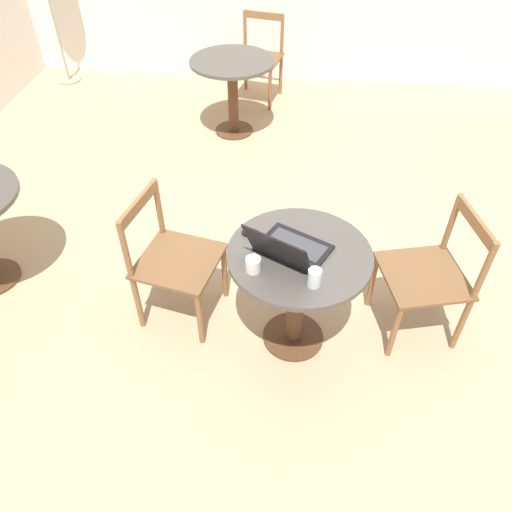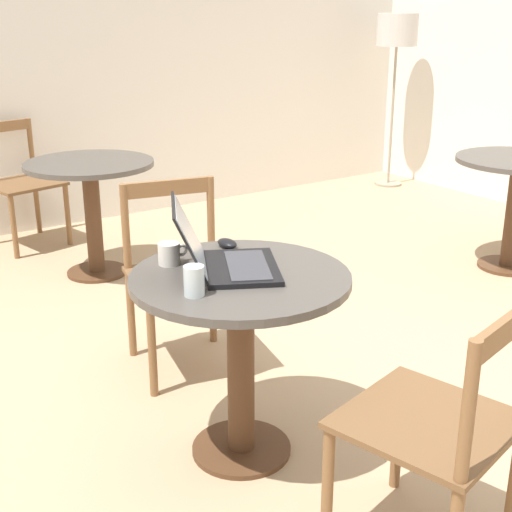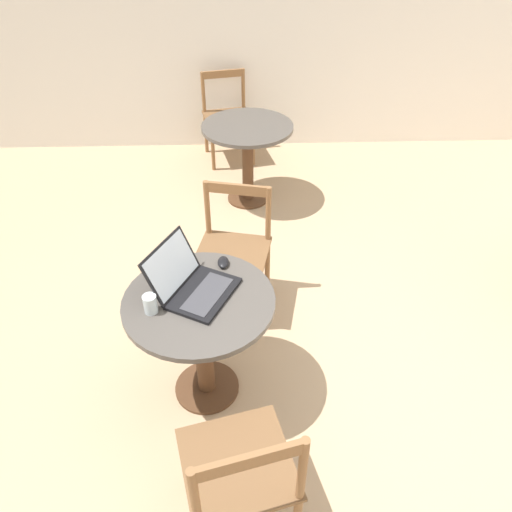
{
  "view_description": "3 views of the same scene",
  "coord_description": "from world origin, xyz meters",
  "px_view_note": "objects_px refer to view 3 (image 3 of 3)",
  "views": [
    {
      "loc": [
        -2.55,
        -0.01,
        2.47
      ],
      "look_at": [
        -0.52,
        0.21,
        0.56
      ],
      "focal_mm": 35.0,
      "sensor_mm": 36.0,
      "label": 1
    },
    {
      "loc": [
        -1.87,
        -1.96,
        1.58
      ],
      "look_at": [
        -0.42,
        0.17,
        0.68
      ],
      "focal_mm": 50.0,
      "sensor_mm": 36.0,
      "label": 2
    },
    {
      "loc": [
        -0.4,
        -1.86,
        2.42
      ],
      "look_at": [
        -0.32,
        0.42,
        0.62
      ],
      "focal_mm": 35.0,
      "sensor_mm": 36.0,
      "label": 3
    }
  ],
  "objects_px": {
    "chair_far_back": "(227,116)",
    "laptop": "(193,285)",
    "cafe_table_far": "(248,144)",
    "mouse": "(223,262)",
    "cafe_table_near": "(201,323)",
    "mug": "(172,265)",
    "chair_near_back": "(233,251)",
    "chair_near_front": "(240,473)",
    "drinking_glass": "(150,304)"
  },
  "relations": [
    {
      "from": "chair_far_back",
      "to": "laptop",
      "type": "xyz_separation_m",
      "value": [
        -0.13,
        -2.89,
        0.33
      ]
    },
    {
      "from": "cafe_table_far",
      "to": "mouse",
      "type": "height_order",
      "value": "mouse"
    },
    {
      "from": "cafe_table_near",
      "to": "mug",
      "type": "relative_size",
      "value": 6.78
    },
    {
      "from": "chair_near_back",
      "to": "chair_near_front",
      "type": "xyz_separation_m",
      "value": [
        0.03,
        -1.51,
        0.0
      ]
    },
    {
      "from": "cafe_table_far",
      "to": "chair_near_back",
      "type": "bearing_deg",
      "value": -95.25
    },
    {
      "from": "mouse",
      "to": "mug",
      "type": "bearing_deg",
      "value": -170.68
    },
    {
      "from": "cafe_table_near",
      "to": "drinking_glass",
      "type": "xyz_separation_m",
      "value": [
        -0.22,
        -0.08,
        0.22
      ]
    },
    {
      "from": "chair_near_front",
      "to": "drinking_glass",
      "type": "distance_m",
      "value": 0.86
    },
    {
      "from": "chair_near_front",
      "to": "laptop",
      "type": "xyz_separation_m",
      "value": [
        -0.22,
        0.82,
        0.33
      ]
    },
    {
      "from": "chair_near_back",
      "to": "chair_far_back",
      "type": "distance_m",
      "value": 2.2
    },
    {
      "from": "cafe_table_far",
      "to": "chair_near_front",
      "type": "bearing_deg",
      "value": -91.88
    },
    {
      "from": "chair_near_back",
      "to": "chair_far_back",
      "type": "height_order",
      "value": "same"
    },
    {
      "from": "chair_near_front",
      "to": "mug",
      "type": "height_order",
      "value": "chair_near_front"
    },
    {
      "from": "laptop",
      "to": "mug",
      "type": "relative_size",
      "value": 4.27
    },
    {
      "from": "cafe_table_near",
      "to": "mug",
      "type": "height_order",
      "value": "mug"
    },
    {
      "from": "mouse",
      "to": "cafe_table_far",
      "type": "bearing_deg",
      "value": 84.71
    },
    {
      "from": "cafe_table_far",
      "to": "laptop",
      "type": "height_order",
      "value": "laptop"
    },
    {
      "from": "chair_near_front",
      "to": "mug",
      "type": "distance_m",
      "value": 1.09
    },
    {
      "from": "cafe_table_near",
      "to": "laptop",
      "type": "relative_size",
      "value": 1.59
    },
    {
      "from": "cafe_table_far",
      "to": "chair_far_back",
      "type": "xyz_separation_m",
      "value": [
        -0.18,
        0.85,
        -0.11
      ]
    },
    {
      "from": "cafe_table_far",
      "to": "chair_far_back",
      "type": "relative_size",
      "value": 0.92
    },
    {
      "from": "mouse",
      "to": "cafe_table_near",
      "type": "bearing_deg",
      "value": -113.5
    },
    {
      "from": "cafe_table_near",
      "to": "chair_near_front",
      "type": "bearing_deg",
      "value": -75.77
    },
    {
      "from": "chair_near_front",
      "to": "drinking_glass",
      "type": "bearing_deg",
      "value": 121.34
    },
    {
      "from": "laptop",
      "to": "cafe_table_far",
      "type": "bearing_deg",
      "value": 81.27
    },
    {
      "from": "cafe_table_far",
      "to": "chair_near_back",
      "type": "distance_m",
      "value": 1.35
    },
    {
      "from": "laptop",
      "to": "mouse",
      "type": "xyz_separation_m",
      "value": [
        0.14,
        0.22,
        -0.03
      ]
    },
    {
      "from": "cafe_table_near",
      "to": "chair_near_front",
      "type": "distance_m",
      "value": 0.79
    },
    {
      "from": "laptop",
      "to": "mug",
      "type": "xyz_separation_m",
      "value": [
        -0.12,
        0.17,
        -0.01
      ]
    },
    {
      "from": "chair_near_front",
      "to": "drinking_glass",
      "type": "xyz_separation_m",
      "value": [
        -0.42,
        0.68,
        0.33
      ]
    },
    {
      "from": "cafe_table_near",
      "to": "mouse",
      "type": "bearing_deg",
      "value": 66.5
    },
    {
      "from": "chair_far_back",
      "to": "mug",
      "type": "xyz_separation_m",
      "value": [
        -0.25,
        -2.72,
        0.31
      ]
    },
    {
      "from": "chair_near_back",
      "to": "mug",
      "type": "height_order",
      "value": "chair_near_back"
    },
    {
      "from": "cafe_table_far",
      "to": "mug",
      "type": "xyz_separation_m",
      "value": [
        -0.44,
        -1.87,
        0.21
      ]
    },
    {
      "from": "chair_near_back",
      "to": "cafe_table_far",
      "type": "bearing_deg",
      "value": 84.75
    },
    {
      "from": "chair_near_front",
      "to": "drinking_glass",
      "type": "height_order",
      "value": "chair_near_front"
    },
    {
      "from": "chair_near_back",
      "to": "drinking_glass",
      "type": "bearing_deg",
      "value": -115.09
    },
    {
      "from": "chair_far_back",
      "to": "drinking_glass",
      "type": "bearing_deg",
      "value": -96.15
    },
    {
      "from": "cafe_table_far",
      "to": "mug",
      "type": "distance_m",
      "value": 1.93
    },
    {
      "from": "laptop",
      "to": "cafe_table_near",
      "type": "bearing_deg",
      "value": -64.29
    },
    {
      "from": "chair_near_front",
      "to": "chair_far_back",
      "type": "xyz_separation_m",
      "value": [
        -0.09,
        3.71,
        0.0
      ]
    },
    {
      "from": "drinking_glass",
      "to": "chair_far_back",
      "type": "bearing_deg",
      "value": 83.85
    },
    {
      "from": "cafe_table_near",
      "to": "chair_far_back",
      "type": "bearing_deg",
      "value": 88.01
    },
    {
      "from": "cafe_table_far",
      "to": "mouse",
      "type": "xyz_separation_m",
      "value": [
        -0.17,
        -1.82,
        0.18
      ]
    },
    {
      "from": "cafe_table_far",
      "to": "drinking_glass",
      "type": "bearing_deg",
      "value": -103.23
    },
    {
      "from": "chair_near_front",
      "to": "mouse",
      "type": "height_order",
      "value": "chair_near_front"
    },
    {
      "from": "chair_near_front",
      "to": "chair_far_back",
      "type": "distance_m",
      "value": 3.71
    },
    {
      "from": "cafe_table_near",
      "to": "cafe_table_far",
      "type": "xyz_separation_m",
      "value": [
        0.29,
        2.09,
        0.0
      ]
    },
    {
      "from": "chair_far_back",
      "to": "cafe_table_far",
      "type": "bearing_deg",
      "value": -77.79
    },
    {
      "from": "chair_far_back",
      "to": "laptop",
      "type": "relative_size",
      "value": 1.73
    }
  ]
}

